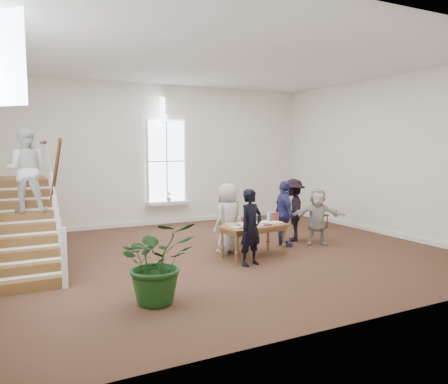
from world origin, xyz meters
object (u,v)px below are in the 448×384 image
library_table (254,228)px  police_officer (251,227)px  woman_cluster_c (317,216)px  floor_plant (158,262)px  elderly_woman (228,218)px  woman_cluster_b (293,210)px  woman_cluster_a (284,214)px  side_chair (319,212)px  person_yellow (229,217)px

library_table → police_officer: police_officer is taller
woman_cluster_c → floor_plant: size_ratio=1.08×
woman_cluster_c → library_table: bearing=-145.9°
library_table → police_officer: bearing=-131.8°
police_officer → floor_plant: police_officer is taller
police_officer → elderly_woman: bearing=68.3°
police_officer → woman_cluster_b: (2.25, 1.60, 0.02)m
police_officer → woman_cluster_c: (2.55, 0.95, -0.09)m
library_table → woman_cluster_b: bearing=20.8°
woman_cluster_b → police_officer: bearing=-22.1°
woman_cluster_a → woman_cluster_b: 0.75m
woman_cluster_a → woman_cluster_b: size_ratio=1.00×
side_chair → library_table: bearing=-158.4°
police_officer → woman_cluster_b: size_ratio=0.98×
library_table → woman_cluster_a: size_ratio=0.98×
police_officer → woman_cluster_a: size_ratio=0.98×
police_officer → woman_cluster_a: woman_cluster_a is taller
woman_cluster_a → floor_plant: woman_cluster_a is taller
elderly_woman → person_yellow: bearing=-144.4°
side_chair → woman_cluster_a: bearing=-154.9°
woman_cluster_b → side_chair: size_ratio=1.92×
person_yellow → woman_cluster_c: 2.30m
library_table → person_yellow: size_ratio=1.07×
library_table → side_chair: size_ratio=1.88×
woman_cluster_a → police_officer: bearing=138.7°
police_officer → side_chair: police_officer is taller
woman_cluster_a → person_yellow: bearing=78.3°
elderly_woman → side_chair: size_ratio=1.91×
library_table → floor_plant: (-2.94, -1.91, 0.03)m
woman_cluster_b → side_chair: 2.24m
police_officer → woman_cluster_a: bearing=17.8°
elderly_woman → woman_cluster_a: size_ratio=0.99×
elderly_woman → floor_plant: bearing=20.8°
person_yellow → woman_cluster_a: 1.39m
police_officer → woman_cluster_b: bearing=18.3°
library_table → side_chair: 4.25m
elderly_woman → floor_plant: 3.61m
police_officer → floor_plant: bearing=-170.2°
woman_cluster_a → floor_plant: 4.79m
police_officer → person_yellow: bearing=60.0°
woman_cluster_a → floor_plant: size_ratio=1.22×
woman_cluster_b → library_table: bearing=-29.6°
library_table → elderly_woman: 0.72m
person_yellow → woman_cluster_b: woman_cluster_b is taller
person_yellow → floor_plant: size_ratio=1.12×
elderly_woman → woman_cluster_a: (1.55, -0.10, 0.01)m
person_yellow → woman_cluster_c: size_ratio=1.04×
elderly_woman → woman_cluster_c: elderly_woman is taller
person_yellow → floor_plant: bearing=16.3°
woman_cluster_a → woman_cluster_c: woman_cluster_a is taller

